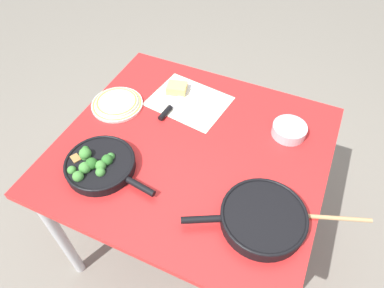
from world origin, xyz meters
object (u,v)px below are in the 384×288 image
at_px(dinner_plate_stack, 117,103).
at_px(skillet_broccoli, 99,164).
at_px(skillet_eggs, 262,218).
at_px(cheese_block, 177,88).
at_px(grater_knife, 171,106).
at_px(prep_bowl_steel, 289,130).
at_px(wooden_spoon, 305,216).

bearing_deg(dinner_plate_stack, skillet_broccoli, 112.15).
distance_m(skillet_broccoli, skillet_eggs, 0.63).
bearing_deg(skillet_broccoli, dinner_plate_stack, 119.97).
bearing_deg(cheese_block, grater_knife, 103.30).
bearing_deg(skillet_eggs, skillet_broccoli, -23.98).
xyz_separation_m(cheese_block, prep_bowl_steel, (-0.54, 0.05, 0.00)).
height_order(skillet_broccoli, cheese_block, skillet_broccoli).
bearing_deg(grater_knife, dinner_plate_stack, 115.49).
relative_size(wooden_spoon, dinner_plate_stack, 1.52).
distance_m(cheese_block, prep_bowl_steel, 0.54).
bearing_deg(skillet_eggs, cheese_block, -68.70).
height_order(grater_knife, dinner_plate_stack, dinner_plate_stack).
distance_m(wooden_spoon, cheese_block, 0.80).
relative_size(skillet_broccoli, dinner_plate_stack, 1.68).
bearing_deg(prep_bowl_steel, skillet_broccoli, 37.85).
distance_m(dinner_plate_stack, prep_bowl_steel, 0.76).
xyz_separation_m(grater_knife, cheese_block, (0.03, -0.11, 0.01)).
distance_m(grater_knife, dinner_plate_stack, 0.25).
distance_m(skillet_broccoli, prep_bowl_steel, 0.77).
xyz_separation_m(skillet_broccoli, skillet_eggs, (-0.63, -0.04, 0.00)).
bearing_deg(prep_bowl_steel, wooden_spoon, 112.30).
bearing_deg(grater_knife, skillet_eggs, -120.64).
bearing_deg(wooden_spoon, dinner_plate_stack, -33.31).
bearing_deg(prep_bowl_steel, cheese_block, -5.53).
distance_m(skillet_eggs, cheese_block, 0.74).
relative_size(skillet_broccoli, wooden_spoon, 1.11).
bearing_deg(skillet_broccoli, wooden_spoon, 16.49).
bearing_deg(dinner_plate_stack, prep_bowl_steel, -169.07).
bearing_deg(dinner_plate_stack, wooden_spoon, 166.45).
height_order(skillet_broccoli, prep_bowl_steel, skillet_broccoli).
relative_size(wooden_spoon, cheese_block, 3.38).
distance_m(skillet_broccoli, cheese_block, 0.53).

